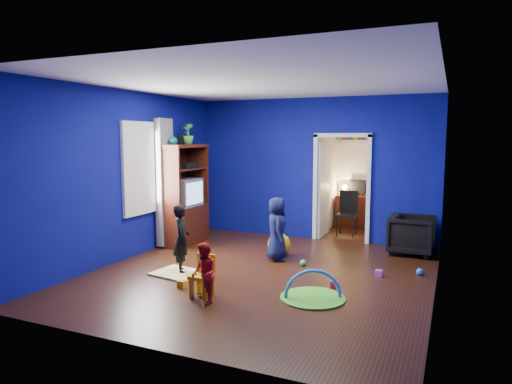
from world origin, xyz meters
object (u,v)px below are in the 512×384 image
at_px(vase, 173,140).
at_px(folding_chair, 347,214).
at_px(kid_chair, 202,278).
at_px(tv_armoire, 183,194).
at_px(toddler_red, 204,273).
at_px(hopper_ball, 279,245).
at_px(play_mat, 313,298).
at_px(child_black, 181,239).
at_px(crt_tv, 185,192).
at_px(armchair, 412,235).
at_px(study_desk, 356,212).
at_px(child_navy, 277,229).

xyz_separation_m(vase, folding_chair, (2.82, 2.31, -1.59)).
bearing_deg(kid_chair, tv_armoire, 128.01).
relative_size(toddler_red, hopper_ball, 1.89).
height_order(toddler_red, play_mat, toddler_red).
distance_m(child_black, crt_tv, 2.05).
distance_m(tv_armoire, folding_chair, 3.50).
bearing_deg(play_mat, armchair, 71.49).
height_order(armchair, child_black, child_black).
height_order(tv_armoire, hopper_ball, tv_armoire).
bearing_deg(hopper_ball, armchair, 27.01).
relative_size(armchair, kid_chair, 1.55).
bearing_deg(study_desk, play_mat, -84.94).
distance_m(tv_armoire, hopper_ball, 2.25).
bearing_deg(toddler_red, hopper_ball, 135.19).
bearing_deg(armchair, vase, 108.45).
bearing_deg(toddler_red, crt_tv, 172.83).
distance_m(vase, folding_chair, 3.98).
distance_m(child_black, toddler_red, 1.42).
height_order(tv_armoire, play_mat, tv_armoire).
xyz_separation_m(tv_armoire, study_desk, (2.82, 2.97, -0.60)).
relative_size(child_black, kid_chair, 2.15).
height_order(tv_armoire, folding_chair, tv_armoire).
relative_size(child_navy, folding_chair, 1.18).
xyz_separation_m(toddler_red, study_desk, (0.78, 5.69, -0.01)).
distance_m(armchair, kid_chair, 4.16).
bearing_deg(crt_tv, armchair, 12.20).
height_order(hopper_ball, study_desk, study_desk).
distance_m(child_black, hopper_ball, 1.88).
bearing_deg(armchair, folding_chair, 54.83).
relative_size(toddler_red, crt_tv, 1.11).
height_order(tv_armoire, crt_tv, tv_armoire).
height_order(child_black, child_navy, child_navy).
distance_m(child_navy, tv_armoire, 2.24).
xyz_separation_m(toddler_red, kid_chair, (-0.15, 0.20, -0.14)).
xyz_separation_m(child_black, child_navy, (1.09, 1.28, 0.01)).
height_order(child_black, tv_armoire, tv_armoire).
distance_m(toddler_red, play_mat, 1.46).
relative_size(kid_chair, study_desk, 0.57).
bearing_deg(study_desk, child_navy, -101.14).
relative_size(child_navy, tv_armoire, 0.56).
bearing_deg(hopper_ball, kid_chair, -95.12).
height_order(play_mat, folding_chair, folding_chair).
relative_size(toddler_red, vase, 4.11).
bearing_deg(vase, armchair, 15.90).
relative_size(armchair, hopper_ball, 1.89).
bearing_deg(armchair, study_desk, 37.17).
bearing_deg(child_black, hopper_ball, -74.92).
distance_m(armchair, tv_armoire, 4.38).
xyz_separation_m(crt_tv, folding_chair, (2.78, 2.01, -0.56)).
relative_size(study_desk, folding_chair, 0.96).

